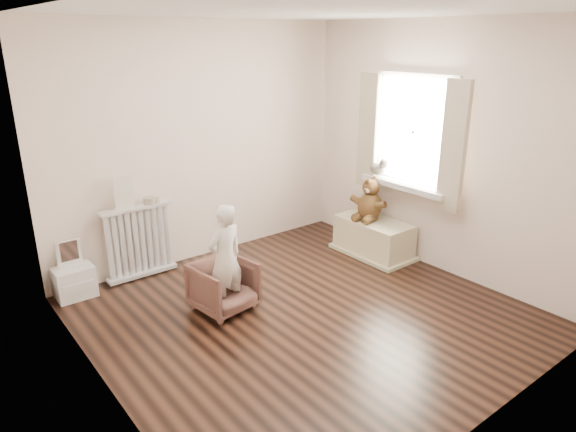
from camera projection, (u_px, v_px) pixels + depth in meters
floor at (305, 314)px, 4.72m from camera, size 3.60×3.60×0.01m
ceiling at (309, 10)px, 3.86m from camera, size 3.60×3.60×0.01m
back_wall at (201, 144)px, 5.63m from camera, size 3.60×0.02×2.60m
front_wall at (509, 241)px, 2.96m from camera, size 3.60×0.02×2.60m
left_wall at (90, 223)px, 3.24m from camera, size 0.02×3.60×2.60m
right_wall at (439, 150)px, 5.34m from camera, size 0.02×3.60×2.60m
window at (415, 132)px, 5.49m from camera, size 0.03×0.90×1.10m
window_sill at (405, 185)px, 5.63m from camera, size 0.22×1.10×0.06m
curtain_left at (454, 147)px, 5.02m from camera, size 0.06×0.26×1.30m
curtain_right at (368, 131)px, 5.87m from camera, size 0.06×0.26×1.30m
radiator at (139, 242)px, 5.34m from camera, size 0.74×0.14×0.78m
paper_doll at (124, 193)px, 5.09m from camera, size 0.20×0.02×0.33m
tin_a at (149, 201)px, 5.28m from camera, size 0.11×0.11×0.07m
tin_b at (156, 200)px, 5.33m from camera, size 0.08×0.08×0.04m
toy_vanity at (73, 271)px, 4.95m from camera, size 0.36×0.26×0.57m
armchair at (224, 286)px, 4.74m from camera, size 0.57×0.58×0.47m
child at (225, 259)px, 4.60m from camera, size 0.40×0.29×1.02m
toy_bench at (374, 238)px, 5.97m from camera, size 0.47×0.88×0.41m
teddy_bear at (370, 198)px, 5.87m from camera, size 0.45×0.38×0.49m
plush_cat at (378, 167)px, 5.88m from camera, size 0.20×0.28×0.21m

